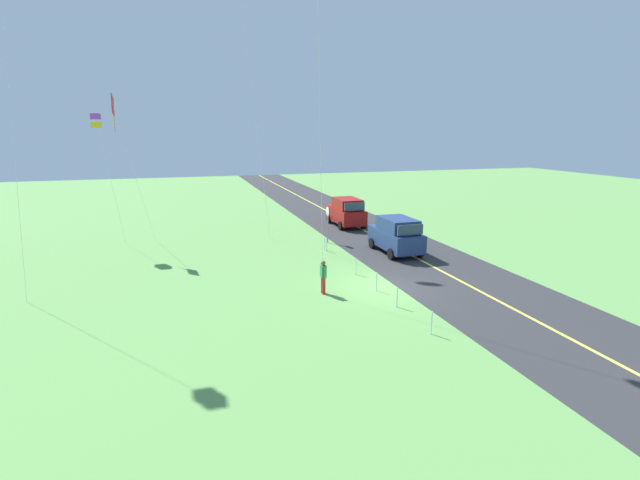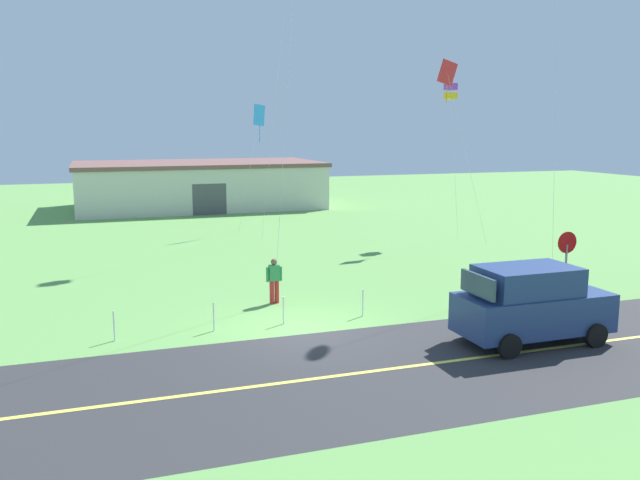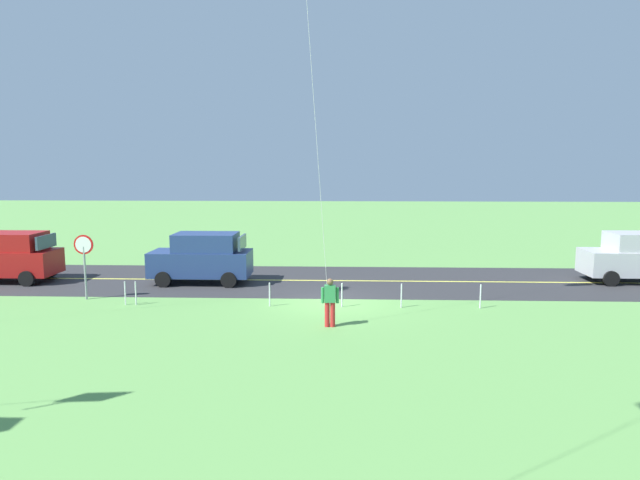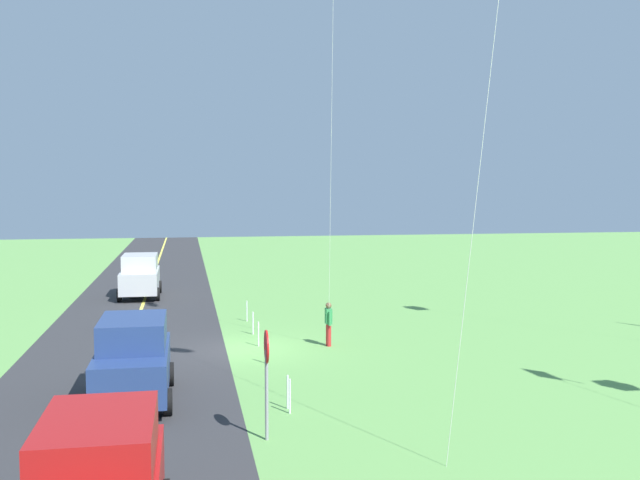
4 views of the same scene
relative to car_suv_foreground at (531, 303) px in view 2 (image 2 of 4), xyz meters
The scene contains 16 objects.
ground_plane 6.83m from the car_suv_foreground, 150.28° to the left, with size 120.00×120.00×0.10m, color #60994C.
asphalt_road 5.99m from the car_suv_foreground, behind, with size 120.00×7.00×0.00m, color #2D2D30.
road_centre_stripe 5.99m from the car_suv_foreground, behind, with size 120.00×0.16×0.00m, color #E5E04C.
car_suv_foreground is the anchor object (origin of this frame).
stop_sign 5.05m from the car_suv_foreground, 40.27° to the left, with size 0.76×0.08×2.56m.
person_adult_near 8.78m from the car_suv_foreground, 131.53° to the left, with size 0.58×0.22×1.60m.
kite_blue_mid 23.88m from the car_suv_foreground, 95.38° to the left, with size 1.73×0.62×7.47m.
kite_yellow_high 19.02m from the car_suv_foreground, 68.65° to the left, with size 2.31×1.76×9.67m.
kite_pink_drift 20.06m from the car_suv_foreground, 67.49° to the left, with size 0.56×1.35×8.50m.
warehouse_distant 36.44m from the car_suv_foreground, 96.07° to the left, with size 18.36×10.20×3.50m.
fence_post_0 12.03m from the car_suv_foreground, 160.36° to the left, with size 0.05×0.05×0.90m, color silver.
fence_post_1 9.36m from the car_suv_foreground, 154.38° to the left, with size 0.05×0.05×0.90m, color silver.
fence_post_2 7.44m from the car_suv_foreground, 147.01° to the left, with size 0.05×0.05×0.90m, color silver.
fence_post_3 5.40m from the car_suv_foreground, 131.09° to the left, with size 0.05×0.05×0.90m, color silver.
fence_post_4 4.38m from the car_suv_foreground, 69.04° to the left, with size 0.05×0.05×0.90m, color silver.
fence_post_5 4.54m from the car_suv_foreground, 64.22° to the left, with size 0.05×0.05×0.90m, color silver.
Camera 2 is at (-5.87, -18.70, 6.12)m, focal length 37.20 mm.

